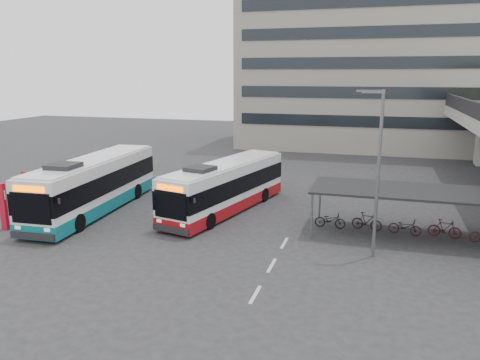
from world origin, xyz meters
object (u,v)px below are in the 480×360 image
(bus_main, at_px, (226,187))
(bus_teal, at_px, (94,185))
(pedestrian, at_px, (215,205))
(lamp_post, at_px, (376,164))

(bus_main, distance_m, bus_teal, 8.30)
(bus_teal, xyz_separation_m, pedestrian, (7.74, 0.88, -0.91))
(pedestrian, height_order, lamp_post, lamp_post)
(pedestrian, xyz_separation_m, lamp_post, (9.21, -3.85, 3.70))
(bus_main, bearing_deg, lamp_post, -17.20)
(bus_main, xyz_separation_m, bus_teal, (-7.95, -2.38, 0.13))
(bus_main, distance_m, pedestrian, 1.70)
(bus_main, height_order, pedestrian, bus_main)
(bus_teal, bearing_deg, pedestrian, 3.37)
(pedestrian, bearing_deg, bus_main, 19.14)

